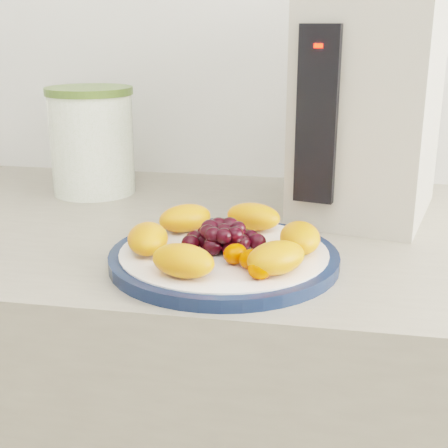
# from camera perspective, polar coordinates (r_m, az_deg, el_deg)

# --- Properties ---
(plate_rim) EXTENTS (0.27, 0.27, 0.01)m
(plate_rim) POSITION_cam_1_polar(r_m,az_deg,el_deg) (0.74, 0.00, -3.12)
(plate_rim) COLOR #121F3D
(plate_rim) RESTS_ON counter
(plate_face) EXTENTS (0.25, 0.25, 0.02)m
(plate_face) POSITION_cam_1_polar(r_m,az_deg,el_deg) (0.74, 0.00, -3.05)
(plate_face) COLOR white
(plate_face) RESTS_ON counter
(canister) EXTENTS (0.17, 0.17, 0.16)m
(canister) POSITION_cam_1_polar(r_m,az_deg,el_deg) (1.07, -11.95, 7.13)
(canister) COLOR #4F7418
(canister) RESTS_ON counter
(canister_lid) EXTENTS (0.18, 0.18, 0.01)m
(canister_lid) POSITION_cam_1_polar(r_m,az_deg,el_deg) (1.06, -12.26, 11.82)
(canister_lid) COLOR #526D2F
(canister_lid) RESTS_ON canister
(appliance_body) EXTENTS (0.23, 0.28, 0.31)m
(appliance_body) POSITION_cam_1_polar(r_m,az_deg,el_deg) (0.95, 13.24, 10.16)
(appliance_body) COLOR #B8B1A1
(appliance_body) RESTS_ON counter
(appliance_panel) EXTENTS (0.06, 0.03, 0.23)m
(appliance_panel) POSITION_cam_1_polar(r_m,az_deg,el_deg) (0.83, 8.53, 9.74)
(appliance_panel) COLOR black
(appliance_panel) RESTS_ON appliance_body
(appliance_led) EXTENTS (0.01, 0.01, 0.01)m
(appliance_led) POSITION_cam_1_polar(r_m,az_deg,el_deg) (0.82, 8.63, 15.82)
(appliance_led) COLOR #FF0C05
(appliance_led) RESTS_ON appliance_panel
(fruit_plate) EXTENTS (0.24, 0.24, 0.04)m
(fruit_plate) POSITION_cam_1_polar(r_m,az_deg,el_deg) (0.73, 0.18, -1.30)
(fruit_plate) COLOR orange
(fruit_plate) RESTS_ON plate_face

